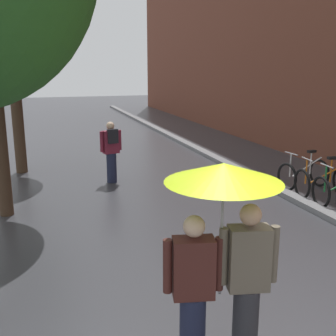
{
  "coord_description": "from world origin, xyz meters",
  "views": [
    {
      "loc": [
        -2.3,
        -3.04,
        2.98
      ],
      "look_at": [
        -0.28,
        3.28,
        1.35
      ],
      "focal_mm": 44.28,
      "sensor_mm": 36.0,
      "label": 1
    }
  ],
  "objects_px": {
    "street_tree_2": "(10,31)",
    "pedestrian_walking_midground": "(111,150)",
    "parked_bicycle_3": "(322,182)",
    "parked_bicycle_4": "(303,174)",
    "couple_under_umbrella": "(222,238)"
  },
  "relations": [
    {
      "from": "street_tree_2",
      "to": "pedestrian_walking_midground",
      "type": "height_order",
      "value": "street_tree_2"
    },
    {
      "from": "street_tree_2",
      "to": "parked_bicycle_3",
      "type": "height_order",
      "value": "street_tree_2"
    },
    {
      "from": "parked_bicycle_4",
      "to": "pedestrian_walking_midground",
      "type": "height_order",
      "value": "pedestrian_walking_midground"
    },
    {
      "from": "street_tree_2",
      "to": "couple_under_umbrella",
      "type": "height_order",
      "value": "street_tree_2"
    },
    {
      "from": "parked_bicycle_4",
      "to": "couple_under_umbrella",
      "type": "relative_size",
      "value": 0.54
    },
    {
      "from": "parked_bicycle_4",
      "to": "couple_under_umbrella",
      "type": "height_order",
      "value": "couple_under_umbrella"
    },
    {
      "from": "street_tree_2",
      "to": "couple_under_umbrella",
      "type": "relative_size",
      "value": 2.53
    },
    {
      "from": "street_tree_2",
      "to": "parked_bicycle_4",
      "type": "height_order",
      "value": "street_tree_2"
    },
    {
      "from": "street_tree_2",
      "to": "couple_under_umbrella",
      "type": "bearing_deg",
      "value": -76.94
    },
    {
      "from": "street_tree_2",
      "to": "pedestrian_walking_midground",
      "type": "distance_m",
      "value": 4.24
    },
    {
      "from": "parked_bicycle_4",
      "to": "couple_under_umbrella",
      "type": "distance_m",
      "value": 7.02
    },
    {
      "from": "street_tree_2",
      "to": "parked_bicycle_3",
      "type": "xyz_separation_m",
      "value": [
        6.73,
        -4.62,
        -3.53
      ]
    },
    {
      "from": "street_tree_2",
      "to": "parked_bicycle_3",
      "type": "relative_size",
      "value": 4.69
    },
    {
      "from": "parked_bicycle_3",
      "to": "pedestrian_walking_midground",
      "type": "bearing_deg",
      "value": 148.14
    },
    {
      "from": "pedestrian_walking_midground",
      "to": "parked_bicycle_3",
      "type": "bearing_deg",
      "value": -31.86
    }
  ]
}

